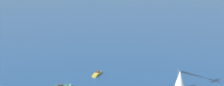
% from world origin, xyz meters
% --- Properties ---
extents(sailboat_near_centre, '(9.22, 5.33, 11.69)m').
position_xyz_m(sailboat_near_centre, '(-40.36, -7.22, 5.33)').
color(sailboat_near_centre, black).
rests_on(sailboat_near_centre, ground_plane).
extents(motorboat_far_stbd, '(8.90, 2.55, 2.57)m').
position_xyz_m(motorboat_far_stbd, '(17.88, -29.47, 0.69)').
color(motorboat_far_stbd, '#33704C').
rests_on(motorboat_far_stbd, ground_plane).
extents(motorboat_trailing, '(7.72, 9.44, 2.84)m').
position_xyz_m(motorboat_trailing, '(-4.39, -42.34, 0.77)').
color(motorboat_trailing, gold).
rests_on(motorboat_trailing, ground_plane).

